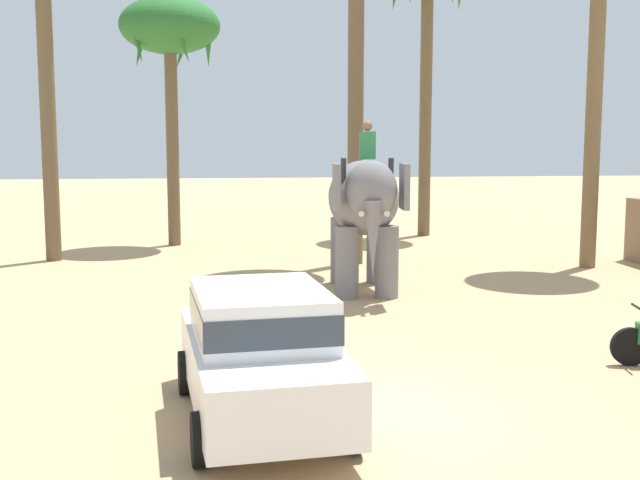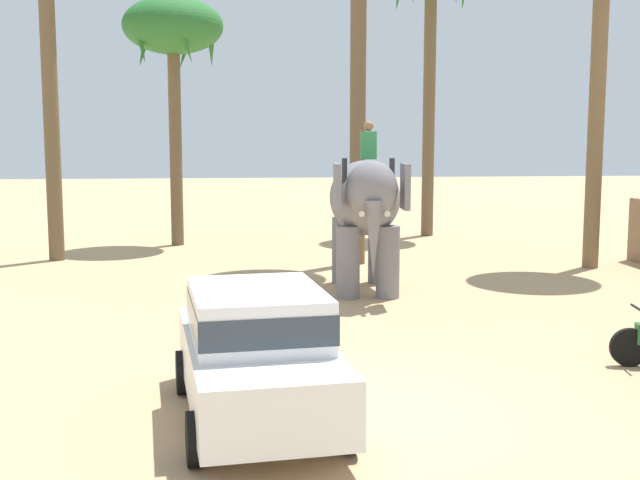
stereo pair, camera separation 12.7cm
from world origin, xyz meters
TOP-DOWN VIEW (x-y plane):
  - ground_plane at (0.00, 0.00)m, footprint 120.00×120.00m
  - car_sedan_foreground at (-1.17, -0.14)m, footprint 2.20×4.26m
  - elephant_with_mahout at (1.58, 8.04)m, footprint 1.84×3.93m
  - palm_tree_near_hut at (-3.19, 16.74)m, footprint 3.20×3.20m

SIDE VIEW (x-z plane):
  - ground_plane at x=0.00m, z-range 0.00..0.00m
  - car_sedan_foreground at x=-1.17m, z-range 0.08..1.78m
  - elephant_with_mahout at x=1.58m, z-range 0.05..3.93m
  - palm_tree_near_hut at x=-3.19m, z-range 2.85..10.80m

